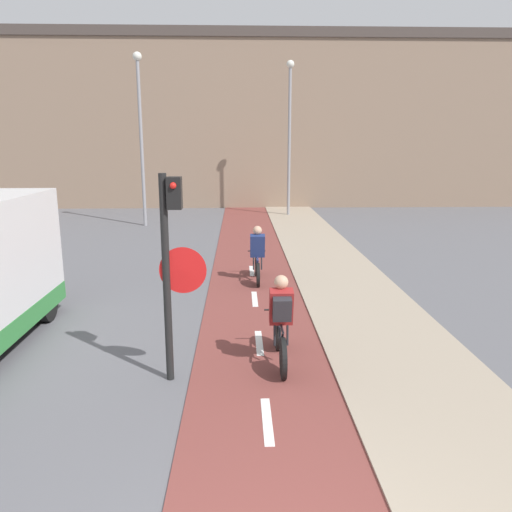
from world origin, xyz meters
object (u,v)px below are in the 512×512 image
street_lamp_sidewalk (290,123)px  cyclist_near (281,322)px  cyclist_far (257,256)px  street_lamp_far (140,123)px  traffic_light_pole (172,256)px

street_lamp_sidewalk → cyclist_near: bearing=-96.0°
cyclist_far → street_lamp_far: bearing=116.4°
traffic_light_pole → street_lamp_sidewalk: bearing=78.9°
street_lamp_far → cyclist_near: (4.62, -13.77, -3.52)m
street_lamp_sidewalk → cyclist_near: (-1.73, -16.52, -3.60)m
cyclist_near → cyclist_far: (-0.19, 4.83, -0.05)m
cyclist_near → traffic_light_pole: bearing=-164.2°
street_lamp_far → cyclist_near: street_lamp_far is taller
traffic_light_pole → cyclist_far: bearing=75.2°
cyclist_far → street_lamp_sidewalk: bearing=80.7°
street_lamp_far → cyclist_far: (4.43, -8.94, -3.57)m
traffic_light_pole → cyclist_far: size_ratio=1.86×
traffic_light_pole → cyclist_near: 2.02m
street_lamp_sidewalk → cyclist_far: size_ratio=4.36×
street_lamp_far → cyclist_far: street_lamp_far is taller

